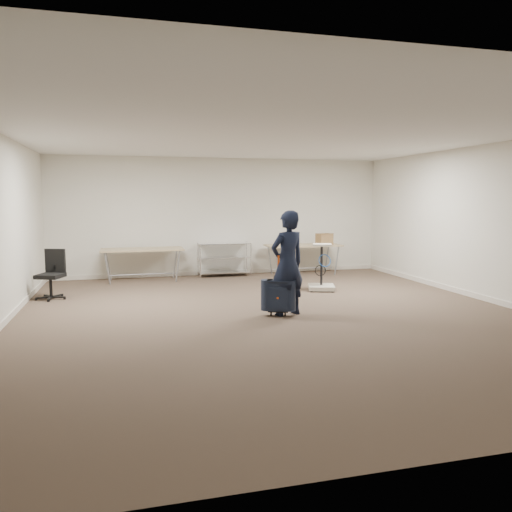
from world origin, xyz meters
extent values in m
plane|color=#3F2F26|center=(0.00, 0.00, 0.00)|extent=(9.00, 9.00, 0.00)
plane|color=beige|center=(0.00, 4.50, 1.40)|extent=(8.00, 0.00, 8.00)
plane|color=beige|center=(0.00, -4.50, 1.40)|extent=(8.00, 0.00, 8.00)
plane|color=beige|center=(4.00, 0.00, 1.40)|extent=(0.00, 9.00, 9.00)
plane|color=white|center=(0.00, 0.00, 2.80)|extent=(8.00, 8.00, 0.00)
cube|color=silver|center=(0.00, 4.49, 0.05)|extent=(8.00, 0.02, 0.10)
cube|color=silver|center=(3.99, 0.00, 0.05)|extent=(0.02, 9.00, 0.10)
cube|color=#99805D|center=(-1.90, 3.95, 0.71)|extent=(1.80, 0.75, 0.03)
cylinder|color=#93959B|center=(-1.90, 3.95, 0.15)|extent=(1.50, 0.02, 0.02)
cylinder|color=#93959B|center=(-2.65, 3.65, 0.35)|extent=(0.13, 0.04, 0.69)
cylinder|color=#93959B|center=(-1.15, 3.65, 0.35)|extent=(0.13, 0.04, 0.69)
cylinder|color=#93959B|center=(-2.65, 4.25, 0.35)|extent=(0.13, 0.04, 0.69)
cylinder|color=#93959B|center=(-1.15, 4.25, 0.35)|extent=(0.13, 0.04, 0.69)
cube|color=#99805D|center=(1.90, 3.95, 0.71)|extent=(1.80, 0.75, 0.03)
cylinder|color=#93959B|center=(1.90, 3.95, 0.15)|extent=(1.50, 0.02, 0.02)
cylinder|color=#93959B|center=(1.15, 3.65, 0.35)|extent=(0.13, 0.04, 0.69)
cylinder|color=#93959B|center=(2.65, 3.65, 0.35)|extent=(0.13, 0.04, 0.69)
cylinder|color=#93959B|center=(1.15, 4.25, 0.35)|extent=(0.13, 0.04, 0.69)
cylinder|color=#93959B|center=(2.65, 4.25, 0.35)|extent=(0.13, 0.04, 0.69)
cylinder|color=silver|center=(-0.60, 3.98, 0.40)|extent=(0.02, 0.02, 0.80)
cylinder|color=silver|center=(0.60, 3.98, 0.40)|extent=(0.02, 0.02, 0.80)
cylinder|color=silver|center=(-0.60, 4.42, 0.40)|extent=(0.02, 0.02, 0.80)
cylinder|color=silver|center=(0.60, 4.42, 0.40)|extent=(0.02, 0.02, 0.80)
cube|color=silver|center=(0.00, 4.20, 0.10)|extent=(1.20, 0.45, 0.02)
cube|color=silver|center=(0.00, 4.20, 0.45)|extent=(1.20, 0.45, 0.02)
cube|color=silver|center=(0.00, 4.20, 0.78)|extent=(1.20, 0.45, 0.01)
imported|color=black|center=(0.20, 0.02, 0.83)|extent=(0.70, 0.57, 1.66)
cube|color=black|center=(0.04, -0.01, 0.33)|extent=(0.40, 0.32, 0.48)
cube|color=black|center=(0.05, 0.01, 0.08)|extent=(0.35, 0.25, 0.03)
cylinder|color=black|center=(-0.06, 0.03, 0.03)|extent=(0.04, 0.07, 0.06)
cylinder|color=black|center=(0.14, -0.05, 0.03)|extent=(0.04, 0.07, 0.06)
torus|color=black|center=(0.04, -0.01, 0.60)|extent=(0.15, 0.08, 0.15)
cube|color=#DB490B|center=(0.05, 0.01, 0.78)|extent=(0.03, 0.02, 0.37)
cylinder|color=black|center=(-3.61, 2.31, 0.04)|extent=(0.55, 0.55, 0.08)
cylinder|color=black|center=(-3.61, 2.31, 0.23)|extent=(0.06, 0.06, 0.37)
cube|color=black|center=(-3.61, 2.31, 0.43)|extent=(0.55, 0.55, 0.07)
cube|color=black|center=(-3.53, 2.50, 0.69)|extent=(0.38, 0.19, 0.44)
cube|color=beige|center=(1.54, 1.88, 0.06)|extent=(0.64, 0.64, 0.08)
cylinder|color=black|center=(1.33, 1.68, 0.02)|extent=(0.06, 0.06, 0.04)
cylinder|color=black|center=(1.54, 1.93, 0.51)|extent=(0.05, 0.05, 0.82)
cube|color=beige|center=(1.54, 1.88, 0.92)|extent=(0.43, 0.40, 0.04)
torus|color=blue|center=(1.59, 1.80, 0.61)|extent=(0.28, 0.18, 0.25)
cube|color=brown|center=(2.42, 3.88, 0.86)|extent=(0.40, 0.33, 0.26)
camera|label=1|loc=(-2.25, -7.36, 1.84)|focal=35.00mm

